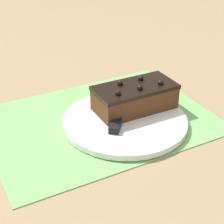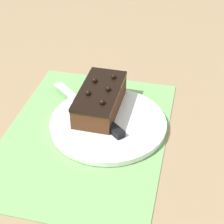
% 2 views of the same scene
% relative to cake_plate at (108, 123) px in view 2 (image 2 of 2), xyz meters
% --- Properties ---
extents(ground_plane, '(3.00, 3.00, 0.00)m').
position_rel_cake_plate_xyz_m(ground_plane, '(0.04, -0.04, -0.01)').
color(ground_plane, '#9E7F5B').
extents(placemat_woven, '(0.46, 0.34, 0.00)m').
position_rel_cake_plate_xyz_m(placemat_woven, '(0.04, -0.04, -0.01)').
color(placemat_woven, '#7AB266').
rests_on(placemat_woven, ground_plane).
extents(cake_plate, '(0.25, 0.25, 0.01)m').
position_rel_cake_plate_xyz_m(cake_plate, '(0.00, 0.00, 0.00)').
color(cake_plate, white).
rests_on(cake_plate, placemat_woven).
extents(chocolate_cake, '(0.17, 0.09, 0.06)m').
position_rel_cake_plate_xyz_m(chocolate_cake, '(-0.04, -0.03, 0.03)').
color(chocolate_cake, '#512D19').
rests_on(chocolate_cake, cake_plate).
extents(serving_knife, '(0.18, 0.21, 0.01)m').
position_rel_cake_plate_xyz_m(serving_knife, '(-0.00, -0.02, 0.01)').
color(serving_knife, black).
rests_on(serving_knife, cake_plate).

